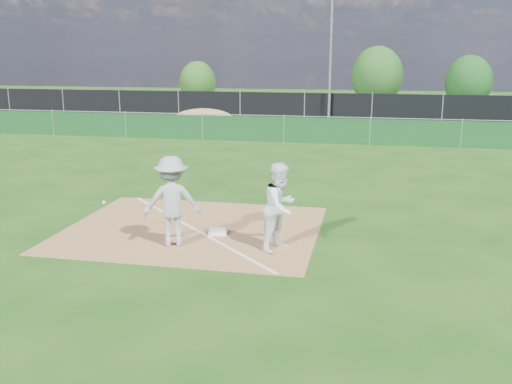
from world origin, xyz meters
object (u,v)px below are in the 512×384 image
tree_mid (377,76)px  first_base (218,232)px  tree_left (198,82)px  runner (281,207)px  car_mid (287,104)px  tree_right (469,82)px  play_at_first (172,201)px  car_left (205,101)px  light_pole (331,55)px  car_right (368,107)px

tree_mid → first_base: bearing=-96.0°
tree_left → runner: bearing=-69.9°
runner → tree_left: 36.10m
car_mid → tree_right: (12.50, 6.14, 1.33)m
tree_left → car_mid: bearing=-38.5°
tree_left → tree_mid: bearing=2.2°
play_at_first → car_mid: size_ratio=0.56×
play_at_first → car_left: bearing=105.3°
runner → light_pole: bearing=25.0°
light_pole → car_left: 10.60m
play_at_first → tree_left: bearing=106.5°
tree_mid → tree_right: 6.71m
car_left → tree_right: (18.38, 6.05, 1.24)m
first_base → tree_left: tree_left is taller
car_right → tree_left: bearing=66.6°
first_base → tree_left: size_ratio=0.12×
play_at_first → tree_mid: size_ratio=0.52×
light_pole → runner: size_ratio=4.19×
tree_mid → car_right: bearing=-93.9°
first_base → tree_left: bearing=108.1°
car_right → tree_right: tree_right is taller
runner → first_base: bearing=87.8°
runner → car_left: size_ratio=0.40×
play_at_first → tree_mid: (4.28, 34.67, 1.40)m
first_base → car_right: car_right is taller
car_mid → tree_right: bearing=-83.7°
play_at_first → runner: play_at_first is taller
first_base → play_at_first: play_at_first is taller
car_mid → tree_left: 10.86m
light_pole → tree_left: 16.27m
play_at_first → tree_mid: 34.97m
car_mid → car_right: 5.40m
first_base → car_right: (3.04, 26.30, 0.61)m
first_base → runner: runner is taller
first_base → tree_left: 34.89m
first_base → car_left: size_ratio=0.09×
first_base → tree_left: (-10.82, 33.12, 1.73)m
runner → tree_left: size_ratio=0.55×
first_base → runner: size_ratio=0.22×
tree_left → tree_mid: 14.39m
light_pole → tree_left: (-11.63, 11.17, -2.20)m
light_pole → tree_mid: size_ratio=1.71×
light_pole → first_base: (-0.81, -21.96, -3.94)m
play_at_first → tree_left: 35.58m
first_base → tree_right: size_ratio=0.11×
light_pole → first_base: bearing=-92.1°
light_pole → runner: 22.93m
car_right → tree_right: bearing=-45.9°
play_at_first → car_right: size_ratio=0.53×
light_pole → first_base: light_pole is taller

